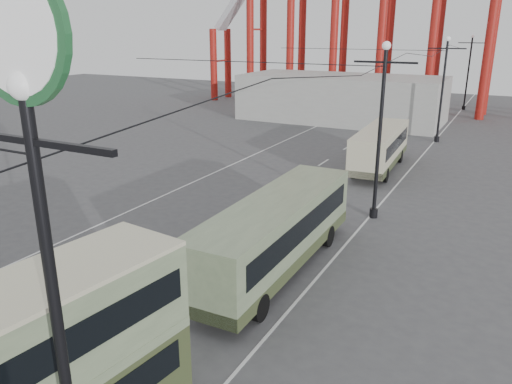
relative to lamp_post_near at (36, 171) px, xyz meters
The scene contains 10 objects.
ground 10.11m from the lamp_post_near, 151.82° to the left, with size 160.00×160.00×0.00m, color #464648.
road_markings 24.87m from the lamp_post_near, 105.88° to the left, with size 12.52×120.00×0.01m.
lamp_post_near is the anchor object (origin of this frame).
lamp_post_mid 21.24m from the lamp_post_near, 90.00° to the left, with size 3.20×0.44×9.32m.
lamp_post_far 43.12m from the lamp_post_near, 90.00° to the left, with size 3.20×0.44×9.32m.
lamp_post_distant 65.08m from the lamp_post_near, 90.00° to the left, with size 3.20×0.44×9.32m.
fairground_shed 51.61m from the lamp_post_near, 103.06° to the left, with size 22.00×10.00×5.00m, color #9A9B96.
single_decker_green 14.28m from the lamp_post_near, 99.10° to the left, with size 2.68×11.32×3.20m.
single_decker_cream 31.72m from the lamp_post_near, 94.28° to the left, with size 2.97×9.88×3.04m.
pedestrian 13.83m from the lamp_post_near, 121.74° to the left, with size 0.60×0.39×1.64m, color black.
Camera 1 is at (11.80, -7.79, 9.85)m, focal length 35.00 mm.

